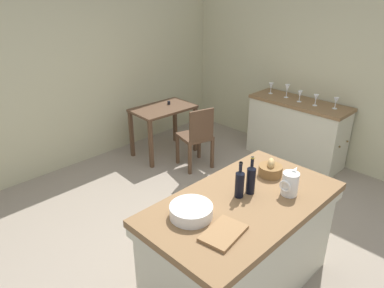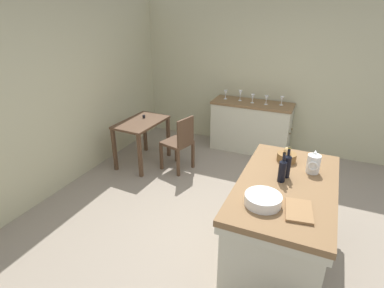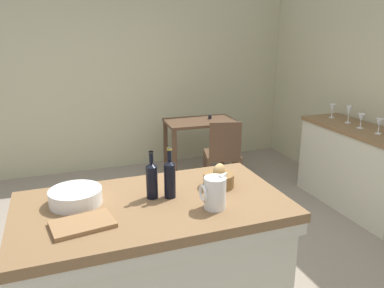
{
  "view_description": "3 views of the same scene",
  "coord_description": "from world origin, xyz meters",
  "px_view_note": "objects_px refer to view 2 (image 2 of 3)",
  "views": [
    {
      "loc": [
        -2.17,
        -1.93,
        2.46
      ],
      "look_at": [
        0.32,
        0.58,
        0.81
      ],
      "focal_mm": 33.54,
      "sensor_mm": 36.0,
      "label": 1
    },
    {
      "loc": [
        -2.95,
        -0.77,
        2.45
      ],
      "look_at": [
        0.31,
        0.68,
        0.85
      ],
      "focal_mm": 29.21,
      "sensor_mm": 36.0,
      "label": 2
    },
    {
      "loc": [
        -0.74,
        -2.62,
        1.91
      ],
      "look_at": [
        0.46,
        0.66,
        0.83
      ],
      "focal_mm": 35.67,
      "sensor_mm": 36.0,
      "label": 3
    }
  ],
  "objects_px": {
    "bread_basket": "(287,156)",
    "island_table": "(282,218)",
    "wine_glass_right": "(240,93)",
    "writing_desk": "(142,128)",
    "cutting_board": "(299,211)",
    "wine_glass_middle": "(253,97)",
    "wine_bottle_amber": "(282,170)",
    "wine_bottle_dark": "(287,165)",
    "wine_glass_far_right": "(226,93)",
    "wooden_chair": "(180,142)",
    "pitcher": "(313,164)",
    "side_cabinet": "(251,126)",
    "wine_glass_left": "(266,98)",
    "wash_bowl": "(263,200)",
    "wine_glass_far_left": "(282,99)"
  },
  "relations": [
    {
      "from": "bread_basket",
      "to": "island_table",
      "type": "bearing_deg",
      "value": -170.17
    },
    {
      "from": "wine_glass_right",
      "to": "writing_desk",
      "type": "bearing_deg",
      "value": 134.68
    },
    {
      "from": "cutting_board",
      "to": "wine_glass_middle",
      "type": "height_order",
      "value": "wine_glass_middle"
    },
    {
      "from": "writing_desk",
      "to": "wine_bottle_amber",
      "type": "distance_m",
      "value": 2.72
    },
    {
      "from": "wine_bottle_dark",
      "to": "wine_glass_far_right",
      "type": "bearing_deg",
      "value": 30.64
    },
    {
      "from": "island_table",
      "to": "wine_glass_right",
      "type": "bearing_deg",
      "value": 25.23
    },
    {
      "from": "wooden_chair",
      "to": "wine_bottle_amber",
      "type": "distance_m",
      "value": 2.2
    },
    {
      "from": "island_table",
      "to": "wine_bottle_amber",
      "type": "distance_m",
      "value": 0.54
    },
    {
      "from": "writing_desk",
      "to": "wine_glass_far_right",
      "type": "relative_size",
      "value": 5.83
    },
    {
      "from": "wine_bottle_dark",
      "to": "cutting_board",
      "type": "bearing_deg",
      "value": -160.92
    },
    {
      "from": "wine_glass_middle",
      "to": "wine_bottle_amber",
      "type": "bearing_deg",
      "value": -160.07
    },
    {
      "from": "wine_glass_far_right",
      "to": "pitcher",
      "type": "bearing_deg",
      "value": -143.05
    },
    {
      "from": "side_cabinet",
      "to": "wine_glass_left",
      "type": "distance_m",
      "value": 0.6
    },
    {
      "from": "bread_basket",
      "to": "pitcher",
      "type": "bearing_deg",
      "value": -118.39
    },
    {
      "from": "wash_bowl",
      "to": "wine_bottle_dark",
      "type": "height_order",
      "value": "wine_bottle_dark"
    },
    {
      "from": "island_table",
      "to": "wine_glass_right",
      "type": "xyz_separation_m",
      "value": [
        2.51,
        1.18,
        0.55
      ]
    },
    {
      "from": "bread_basket",
      "to": "wine_bottle_amber",
      "type": "bearing_deg",
      "value": -177.66
    },
    {
      "from": "pitcher",
      "to": "wine_glass_right",
      "type": "height_order",
      "value": "pitcher"
    },
    {
      "from": "bread_basket",
      "to": "wine_bottle_dark",
      "type": "height_order",
      "value": "wine_bottle_dark"
    },
    {
      "from": "wooden_chair",
      "to": "pitcher",
      "type": "relative_size",
      "value": 3.86
    },
    {
      "from": "wine_bottle_dark",
      "to": "wine_bottle_amber",
      "type": "distance_m",
      "value": 0.11
    },
    {
      "from": "island_table",
      "to": "side_cabinet",
      "type": "height_order",
      "value": "side_cabinet"
    },
    {
      "from": "wine_glass_middle",
      "to": "wooden_chair",
      "type": "bearing_deg",
      "value": 144.99
    },
    {
      "from": "wash_bowl",
      "to": "wine_bottle_amber",
      "type": "bearing_deg",
      "value": -9.79
    },
    {
      "from": "wine_glass_far_left",
      "to": "wine_glass_middle",
      "type": "distance_m",
      "value": 0.49
    },
    {
      "from": "writing_desk",
      "to": "cutting_board",
      "type": "xyz_separation_m",
      "value": [
        -1.69,
        -2.6,
        0.28
      ]
    },
    {
      "from": "wine_glass_left",
      "to": "writing_desk",
      "type": "bearing_deg",
      "value": 124.96
    },
    {
      "from": "writing_desk",
      "to": "wine_glass_right",
      "type": "height_order",
      "value": "wine_glass_right"
    },
    {
      "from": "wine_glass_left",
      "to": "wine_glass_middle",
      "type": "bearing_deg",
      "value": 91.38
    },
    {
      "from": "wine_glass_far_right",
      "to": "wash_bowl",
      "type": "bearing_deg",
      "value": -156.05
    },
    {
      "from": "pitcher",
      "to": "wine_bottle_dark",
      "type": "distance_m",
      "value": 0.31
    },
    {
      "from": "pitcher",
      "to": "wine_glass_middle",
      "type": "bearing_deg",
      "value": 28.18
    },
    {
      "from": "cutting_board",
      "to": "wine_glass_right",
      "type": "height_order",
      "value": "wine_glass_right"
    },
    {
      "from": "island_table",
      "to": "writing_desk",
      "type": "xyz_separation_m",
      "value": [
        1.26,
        2.45,
        0.14
      ]
    },
    {
      "from": "bread_basket",
      "to": "wash_bowl",
      "type": "bearing_deg",
      "value": 176.27
    },
    {
      "from": "wash_bowl",
      "to": "wine_glass_middle",
      "type": "bearing_deg",
      "value": 15.6
    },
    {
      "from": "wine_glass_far_left",
      "to": "wine_glass_left",
      "type": "height_order",
      "value": "wine_glass_left"
    },
    {
      "from": "wine_glass_far_left",
      "to": "wine_glass_right",
      "type": "distance_m",
      "value": 0.71
    },
    {
      "from": "side_cabinet",
      "to": "wine_glass_far_left",
      "type": "distance_m",
      "value": 0.73
    },
    {
      "from": "island_table",
      "to": "bread_basket",
      "type": "xyz_separation_m",
      "value": [
        0.47,
        0.08,
        0.47
      ]
    },
    {
      "from": "pitcher",
      "to": "wine_glass_middle",
      "type": "relative_size",
      "value": 1.51
    },
    {
      "from": "wine_bottle_dark",
      "to": "island_table",
      "type": "bearing_deg",
      "value": -164.12
    },
    {
      "from": "wine_glass_far_left",
      "to": "wine_glass_far_right",
      "type": "xyz_separation_m",
      "value": [
        -0.02,
        0.98,
        0.01
      ]
    },
    {
      "from": "island_table",
      "to": "bread_basket",
      "type": "height_order",
      "value": "bread_basket"
    },
    {
      "from": "island_table",
      "to": "pitcher",
      "type": "xyz_separation_m",
      "value": [
        0.32,
        -0.2,
        0.51
      ]
    },
    {
      "from": "wooden_chair",
      "to": "writing_desk",
      "type": "bearing_deg",
      "value": 92.21
    },
    {
      "from": "wine_bottle_dark",
      "to": "wine_glass_middle",
      "type": "distance_m",
      "value": 2.52
    },
    {
      "from": "pitcher",
      "to": "wine_bottle_dark",
      "type": "xyz_separation_m",
      "value": [
        -0.2,
        0.23,
        0.03
      ]
    },
    {
      "from": "pitcher",
      "to": "wine_glass_left",
      "type": "distance_m",
      "value": 2.34
    },
    {
      "from": "writing_desk",
      "to": "wine_glass_middle",
      "type": "xyz_separation_m",
      "value": [
        1.2,
        -1.5,
        0.38
      ]
    }
  ]
}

